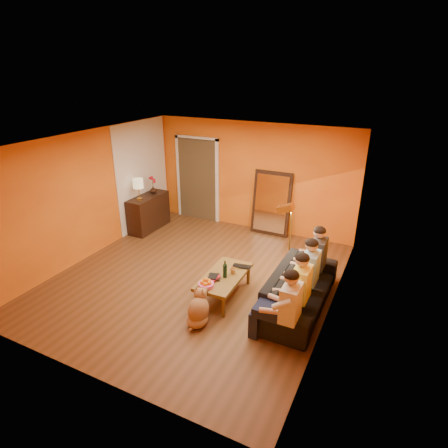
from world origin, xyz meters
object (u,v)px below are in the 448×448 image
at_px(person_mid_right, 310,273).
at_px(laptop, 241,268).
at_px(mirror_frame, 271,203).
at_px(dog, 199,308).
at_px(coffee_table, 224,285).
at_px(person_far_left, 290,309).
at_px(floor_lamp, 290,242).
at_px(sideboard, 149,212).
at_px(person_far_right, 318,259).
at_px(person_mid_left, 301,289).
at_px(sofa, 299,289).
at_px(tumbler, 233,271).
at_px(vase, 153,190).
at_px(table_lamp, 139,189).
at_px(wine_bottle, 225,269).

height_order(person_mid_right, laptop, person_mid_right).
bearing_deg(mirror_frame, dog, -87.18).
xyz_separation_m(person_mid_right, laptop, (-1.21, -0.05, -0.18)).
bearing_deg(coffee_table, person_far_left, -28.19).
bearing_deg(laptop, dog, -107.00).
xyz_separation_m(person_far_left, person_mid_right, (0.00, 1.10, 0.00)).
bearing_deg(person_far_left, floor_lamp, 107.57).
distance_m(mirror_frame, person_mid_right, 2.99).
bearing_deg(person_far_left, person_mid_right, 90.00).
height_order(sideboard, person_far_right, person_far_right).
relative_size(sideboard, person_mid_left, 0.97).
bearing_deg(mirror_frame, sofa, -61.14).
relative_size(sideboard, person_far_right, 0.97).
bearing_deg(tumbler, laptop, 75.38).
xyz_separation_m(dog, person_far_left, (1.39, 0.18, 0.31)).
height_order(mirror_frame, sideboard, mirror_frame).
height_order(floor_lamp, person_mid_right, floor_lamp).
height_order(dog, vase, vase).
bearing_deg(person_far_right, person_mid_right, -90.00).
relative_size(table_lamp, coffee_table, 0.42).
bearing_deg(person_mid_left, sideboard, 155.39).
relative_size(mirror_frame, floor_lamp, 1.06).
relative_size(table_lamp, laptop, 1.54).
xyz_separation_m(table_lamp, person_mid_left, (4.37, -1.70, -0.49)).
height_order(sideboard, coffee_table, sideboard).
height_order(sideboard, person_mid_right, person_mid_right).
bearing_deg(sideboard, coffee_table, -31.90).
height_order(table_lamp, person_mid_right, table_lamp).
bearing_deg(laptop, mirror_frame, 89.68).
distance_m(floor_lamp, wine_bottle, 1.43).
xyz_separation_m(mirror_frame, table_lamp, (-2.79, -1.38, 0.34)).
xyz_separation_m(floor_lamp, dog, (-0.81, -2.02, -0.42)).
bearing_deg(mirror_frame, person_mid_left, -62.85).
distance_m(coffee_table, person_mid_left, 1.45).
distance_m(coffee_table, wine_bottle, 0.37).
distance_m(coffee_table, person_far_left, 1.60).
bearing_deg(vase, tumbler, -32.63).
height_order(person_mid_left, tumbler, person_mid_left).
height_order(floor_lamp, person_far_left, floor_lamp).
bearing_deg(sofa, sideboard, 69.90).
relative_size(floor_lamp, vase, 8.18).
xyz_separation_m(mirror_frame, laptop, (0.37, -2.59, -0.33)).
bearing_deg(table_lamp, person_far_right, -7.84).
bearing_deg(sofa, vase, 66.98).
bearing_deg(table_lamp, tumbler, -24.84).
xyz_separation_m(coffee_table, person_far_left, (1.39, -0.70, 0.40)).
height_order(mirror_frame, person_mid_left, mirror_frame).
distance_m(table_lamp, sofa, 4.49).
height_order(floor_lamp, laptop, floor_lamp).
bearing_deg(tumbler, floor_lamp, 56.43).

